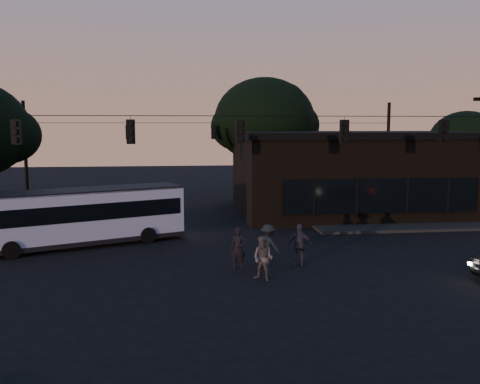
{
  "coord_description": "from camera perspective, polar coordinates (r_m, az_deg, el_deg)",
  "views": [
    {
      "loc": [
        -2.65,
        -18.32,
        5.79
      ],
      "look_at": [
        0.0,
        4.0,
        3.0
      ],
      "focal_mm": 40.0,
      "sensor_mm": 36.0,
      "label": 1
    }
  ],
  "objects": [
    {
      "name": "pedestrian_c",
      "position": [
        22.39,
        6.39,
        -5.63
      ],
      "size": [
        1.09,
        0.6,
        1.76
      ],
      "primitive_type": "imported",
      "rotation": [
        0.0,
        0.0,
        2.97
      ],
      "color": "#332F3A",
      "rests_on": "ground"
    },
    {
      "name": "bus",
      "position": [
        26.94,
        -16.45,
        -2.28
      ],
      "size": [
        9.89,
        5.98,
        2.76
      ],
      "rotation": [
        0.0,
        0.0,
        0.41
      ],
      "color": "#A4A9D0",
      "rests_on": "ground"
    },
    {
      "name": "tree_behind",
      "position": [
        40.87,
        2.62,
        7.63
      ],
      "size": [
        7.6,
        7.6,
        9.43
      ],
      "color": "black",
      "rests_on": "ground"
    },
    {
      "name": "tree_right",
      "position": [
        41.8,
        22.93,
        4.94
      ],
      "size": [
        5.2,
        5.2,
        6.86
      ],
      "color": "black",
      "rests_on": "ground"
    },
    {
      "name": "pedestrian_b",
      "position": [
        20.22,
        2.48,
        -7.09
      ],
      "size": [
        1.04,
        1.01,
        1.69
      ],
      "primitive_type": "imported",
      "rotation": [
        0.0,
        0.0,
        -0.66
      ],
      "color": "#534C4D",
      "rests_on": "ground"
    },
    {
      "name": "sidewalk_far_right",
      "position": [
        35.94,
        17.4,
        -2.4
      ],
      "size": [
        14.0,
        10.0,
        0.15
      ],
      "primitive_type": "cube",
      "color": "black",
      "rests_on": "ground"
    },
    {
      "name": "pedestrian_a",
      "position": [
        21.74,
        -0.17,
        -6.04
      ],
      "size": [
        0.69,
        0.52,
        1.71
      ],
      "primitive_type": "imported",
      "rotation": [
        0.0,
        0.0,
        -0.2
      ],
      "color": "black",
      "rests_on": "ground"
    },
    {
      "name": "pedestrian_d",
      "position": [
        22.37,
        3.01,
        -5.66
      ],
      "size": [
        1.24,
        1.24,
        1.73
      ],
      "primitive_type": "imported",
      "rotation": [
        0.0,
        0.0,
        2.36
      ],
      "color": "black",
      "rests_on": "ground"
    },
    {
      "name": "signal_rig_near",
      "position": [
        22.52,
        0.0,
        3.66
      ],
      "size": [
        26.24,
        0.3,
        7.5
      ],
      "color": "black",
      "rests_on": "ground"
    },
    {
      "name": "ground",
      "position": [
        19.4,
        1.42,
        -10.3
      ],
      "size": [
        120.0,
        120.0,
        0.0
      ],
      "primitive_type": "plane",
      "color": "black",
      "rests_on": "ground"
    },
    {
      "name": "building",
      "position": [
        36.35,
        11.96,
        2.06
      ],
      "size": [
        15.4,
        10.41,
        5.4
      ],
      "color": "black",
      "rests_on": "ground"
    },
    {
      "name": "signal_rig_far",
      "position": [
        38.45,
        -2.82,
        4.7
      ],
      "size": [
        26.24,
        0.3,
        7.5
      ],
      "color": "black",
      "rests_on": "ground"
    }
  ]
}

